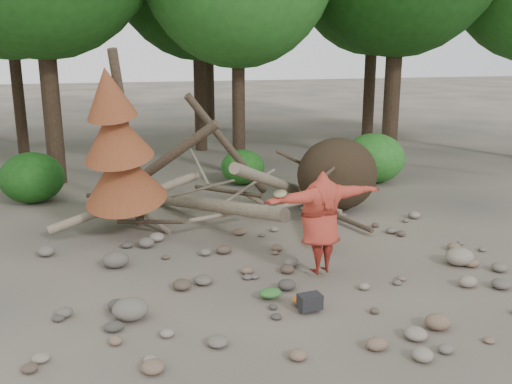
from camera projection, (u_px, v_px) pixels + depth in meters
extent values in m
plane|color=#514C44|center=(296.00, 280.00, 10.97)|extent=(120.00, 120.00, 0.00)
ellipsoid|color=#332619|center=(337.00, 174.00, 15.38)|extent=(2.20, 1.87, 1.98)
cylinder|color=gray|center=(210.00, 205.00, 14.05)|extent=(2.61, 5.11, 1.08)
cylinder|color=gray|center=(274.00, 182.00, 14.87)|extent=(3.18, 3.71, 1.90)
cylinder|color=brown|center=(156.00, 167.00, 14.38)|extent=(3.08, 1.91, 2.49)
cylinder|color=gray|center=(312.00, 208.00, 14.55)|extent=(1.13, 4.98, 0.43)
cylinder|color=brown|center=(228.00, 146.00, 14.93)|extent=(2.39, 1.03, 2.89)
cylinder|color=gray|center=(126.00, 202.00, 13.80)|extent=(3.71, 0.86, 1.20)
cylinder|color=#4C3F30|center=(150.00, 222.00, 13.56)|extent=(1.52, 1.70, 0.49)
cylinder|color=gray|center=(250.00, 186.00, 14.93)|extent=(1.57, 0.85, 0.69)
cylinder|color=#4C3F30|center=(302.00, 164.00, 15.69)|extent=(1.92, 1.25, 1.10)
cylinder|color=gray|center=(198.00, 164.00, 14.23)|extent=(0.37, 1.42, 0.85)
cylinder|color=#4C3F30|center=(338.00, 217.00, 14.46)|extent=(0.79, 2.54, 0.12)
cylinder|color=gray|center=(223.00, 215.00, 13.56)|extent=(1.78, 1.11, 0.29)
cylinder|color=#4C3F30|center=(127.00, 142.00, 13.26)|extent=(0.67, 1.13, 4.35)
cone|color=brown|center=(123.00, 174.00, 13.11)|extent=(2.06, 2.13, 1.86)
cone|color=brown|center=(116.00, 132.00, 12.64)|extent=(1.71, 1.78, 1.65)
cone|color=brown|center=(109.00, 92.00, 12.21)|extent=(1.23, 1.30, 1.41)
cylinder|color=#38281C|center=(46.00, 41.00, 17.51)|extent=(0.56, 0.56, 8.96)
cylinder|color=#38281C|center=(238.00, 70.00, 18.92)|extent=(0.44, 0.44, 7.14)
cylinder|color=#38281C|center=(395.00, 35.00, 20.66)|extent=(0.60, 0.60, 9.45)
cylinder|color=#38281C|center=(15.00, 61.00, 21.06)|extent=(0.42, 0.42, 7.56)
cylinder|color=#38281C|center=(199.00, 47.00, 23.31)|extent=(0.52, 0.52, 8.54)
cylinder|color=#38281C|center=(371.00, 52.00, 24.82)|extent=(0.50, 0.50, 8.12)
cylinder|color=#38281C|center=(208.00, 44.00, 29.54)|extent=(0.54, 0.54, 8.75)
cylinder|color=#38281C|center=(371.00, 53.00, 31.39)|extent=(0.46, 0.46, 7.84)
ellipsoid|color=#1A5216|center=(32.00, 178.00, 16.18)|extent=(1.80, 1.80, 1.44)
ellipsoid|color=#24681E|center=(243.00, 167.00, 18.33)|extent=(1.40, 1.40, 1.12)
ellipsoid|color=#2E7C26|center=(374.00, 158.00, 18.54)|extent=(2.00, 2.00, 1.60)
imported|color=#AC3526|center=(321.00, 222.00, 10.93)|extent=(2.55, 1.06, 2.02)
cylinder|color=#8A8157|center=(280.00, 194.00, 10.31)|extent=(0.29, 0.30, 0.13)
cube|color=black|center=(310.00, 305.00, 9.63)|extent=(0.41, 0.30, 0.26)
ellipsoid|color=#316C2B|center=(270.00, 295.00, 10.12)|extent=(0.41, 0.34, 0.15)
ellipsoid|color=#BF6220|center=(301.00, 302.00, 9.90)|extent=(0.34, 0.28, 0.12)
ellipsoid|color=#6B6559|center=(130.00, 309.00, 9.37)|extent=(0.60, 0.54, 0.36)
ellipsoid|color=#7A604C|center=(438.00, 322.00, 9.06)|extent=(0.42, 0.37, 0.25)
ellipsoid|color=gray|center=(459.00, 257.00, 11.68)|extent=(0.59, 0.53, 0.35)
ellipsoid|color=#5C554E|center=(116.00, 260.00, 11.56)|extent=(0.54, 0.48, 0.32)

